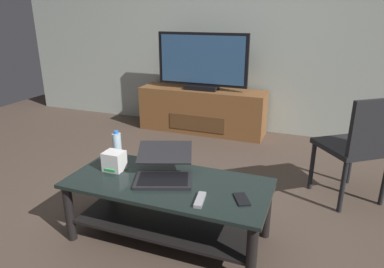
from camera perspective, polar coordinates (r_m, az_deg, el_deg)
ground_plane at (r=2.51m, az=-3.82°, el=-15.17°), size 7.68×7.68×0.00m
back_wall at (r=4.32m, az=9.60°, el=18.96°), size 6.40×0.12×2.80m
coffee_table at (r=2.26m, az=-3.93°, el=-10.74°), size 1.28×0.58×0.41m
media_cabinet at (r=4.30m, az=1.70°, el=3.92°), size 1.55×0.42×0.54m
television at (r=4.16m, az=1.68°, el=11.68°), size 1.10×0.20×0.67m
dining_chair at (r=2.89m, az=25.91°, el=-1.44°), size 0.62×0.62×0.86m
laptop at (r=2.24m, az=-4.65°, el=-5.67°), size 0.47×0.49×0.17m
router_box at (r=2.39m, az=-12.71°, el=-4.35°), size 0.13×0.12×0.13m
water_bottle_near at (r=2.51m, az=-12.24°, el=-2.09°), size 0.06×0.06×0.23m
cell_phone at (r=2.02m, az=8.21°, el=-10.61°), size 0.13×0.16×0.01m
tv_remote at (r=1.98m, az=1.33°, el=-10.80°), size 0.07×0.16×0.02m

